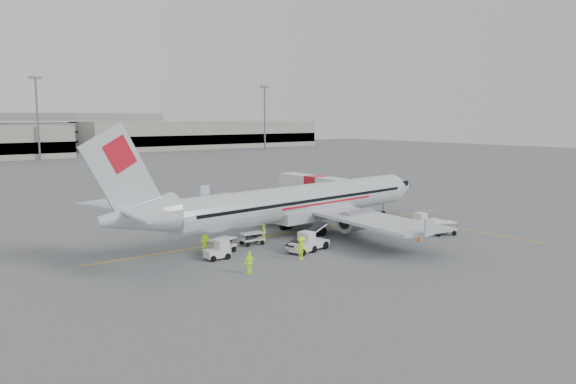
% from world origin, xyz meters
% --- Properties ---
extents(ground, '(360.00, 360.00, 0.00)m').
position_xyz_m(ground, '(0.00, 0.00, 0.00)').
color(ground, '#56595B').
extents(stripe_lead, '(44.00, 0.20, 0.01)m').
position_xyz_m(stripe_lead, '(0.00, 0.00, 0.01)').
color(stripe_lead, yellow).
rests_on(stripe_lead, ground).
extents(stripe_cross, '(0.20, 20.00, 0.01)m').
position_xyz_m(stripe_cross, '(14.00, -8.00, 0.01)').
color(stripe_cross, yellow).
rests_on(stripe_cross, ground).
extents(terminal_east, '(90.00, 26.00, 10.00)m').
position_xyz_m(terminal_east, '(70.00, 145.00, 5.00)').
color(terminal_east, gray).
rests_on(terminal_east, ground).
extents(parking_garage, '(62.00, 24.00, 14.00)m').
position_xyz_m(parking_garage, '(25.00, 160.00, 7.00)').
color(parking_garage, slate).
rests_on(parking_garage, ground).
extents(mast_center, '(3.20, 1.20, 22.00)m').
position_xyz_m(mast_center, '(5.00, 118.00, 11.00)').
color(mast_center, slate).
rests_on(mast_center, ground).
extents(mast_east, '(3.20, 1.20, 22.00)m').
position_xyz_m(mast_east, '(80.00, 118.00, 11.00)').
color(mast_east, slate).
rests_on(mast_east, ground).
extents(aircraft, '(42.24, 34.64, 10.84)m').
position_xyz_m(aircraft, '(-0.30, -0.72, 5.42)').
color(aircraft, silver).
rests_on(aircraft, ground).
extents(jet_bridge, '(3.14, 16.18, 4.24)m').
position_xyz_m(jet_bridge, '(9.99, 9.10, 2.12)').
color(jet_bridge, silver).
rests_on(jet_bridge, ground).
extents(belt_loader, '(5.33, 2.51, 2.79)m').
position_xyz_m(belt_loader, '(-4.60, -6.73, 1.39)').
color(belt_loader, silver).
rests_on(belt_loader, ground).
extents(tug_fore, '(2.19, 1.28, 1.68)m').
position_xyz_m(tug_fore, '(9.98, -6.67, 0.84)').
color(tug_fore, silver).
rests_on(tug_fore, ground).
extents(tug_mid, '(2.50, 1.76, 1.75)m').
position_xyz_m(tug_mid, '(-5.61, -7.24, 0.88)').
color(tug_mid, silver).
rests_on(tug_mid, ground).
extents(tug_aft, '(1.99, 1.16, 1.53)m').
position_xyz_m(tug_aft, '(-12.43, -4.60, 0.76)').
color(tug_aft, silver).
rests_on(tug_aft, ground).
extents(cart_loaded_a, '(2.23, 1.44, 1.11)m').
position_xyz_m(cart_loaded_a, '(-7.23, -2.00, 0.56)').
color(cart_loaded_a, silver).
rests_on(cart_loaded_a, ground).
extents(cart_loaded_b, '(2.75, 2.19, 1.25)m').
position_xyz_m(cart_loaded_b, '(-11.00, -3.03, 0.63)').
color(cart_loaded_b, silver).
rests_on(cart_loaded_b, ground).
extents(cart_empty_a, '(2.53, 1.64, 1.26)m').
position_xyz_m(cart_empty_a, '(9.94, -8.48, 0.63)').
color(cart_empty_a, silver).
rests_on(cart_empty_a, ground).
extents(cart_empty_b, '(2.83, 2.24, 1.29)m').
position_xyz_m(cart_empty_b, '(9.95, -9.93, 0.65)').
color(cart_empty_b, silver).
rests_on(cart_empty_b, ground).
extents(cone_nose, '(0.41, 0.41, 0.67)m').
position_xyz_m(cone_nose, '(15.20, -4.37, 0.33)').
color(cone_nose, '#FF6B02').
rests_on(cone_nose, ground).
extents(cone_port, '(0.38, 0.38, 0.63)m').
position_xyz_m(cone_port, '(4.40, 14.24, 0.31)').
color(cone_port, '#FF6B02').
rests_on(cone_port, ground).
extents(cone_stbd, '(0.39, 0.39, 0.63)m').
position_xyz_m(cone_stbd, '(6.07, -10.24, 0.31)').
color(cone_stbd, '#FF6B02').
rests_on(cone_stbd, ground).
extents(crew_a, '(0.66, 0.69, 1.60)m').
position_xyz_m(crew_a, '(-5.55, -1.50, 0.80)').
color(crew_a, '#C9FF19').
rests_on(crew_a, ground).
extents(crew_b, '(0.97, 1.06, 1.76)m').
position_xyz_m(crew_b, '(-11.77, -1.50, 0.88)').
color(crew_b, '#C9FF19').
rests_on(crew_b, ground).
extents(crew_c, '(1.00, 1.37, 1.91)m').
position_xyz_m(crew_c, '(-7.15, -8.94, 0.96)').
color(crew_c, '#C9FF19').
rests_on(crew_c, ground).
extents(crew_d, '(0.99, 0.47, 1.65)m').
position_xyz_m(crew_d, '(-12.69, -9.69, 0.83)').
color(crew_d, '#C9FF19').
rests_on(crew_d, ground).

